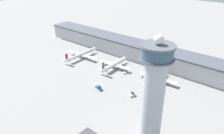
# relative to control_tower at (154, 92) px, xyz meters

# --- Properties ---
(ground_plane) EXTENTS (1000.00, 1000.00, 0.00)m
(ground_plane) POSITION_rel_control_tower_xyz_m (-68.15, 25.94, -32.83)
(ground_plane) COLOR gray
(terminal_building) EXTENTS (266.93, 25.00, 17.50)m
(terminal_building) POSITION_rel_control_tower_xyz_m (-68.15, 95.94, -23.98)
(terminal_building) COLOR #B2B2B7
(terminal_building) RESTS_ON ground
(control_tower) EXTENTS (17.27, 17.27, 64.27)m
(control_tower) POSITION_rel_control_tower_xyz_m (0.00, 0.00, 0.00)
(control_tower) COLOR #ADB2BC
(control_tower) RESTS_ON ground
(airplane_gate_alpha) EXTENTS (36.26, 43.82, 11.80)m
(airplane_gate_alpha) POSITION_rel_control_tower_xyz_m (-119.17, 57.07, -28.53)
(airplane_gate_alpha) COLOR silver
(airplane_gate_alpha) RESTS_ON ground
(airplane_gate_bravo) EXTENTS (32.78, 36.51, 12.64)m
(airplane_gate_bravo) POSITION_rel_control_tower_xyz_m (-75.81, 60.09, -28.65)
(airplane_gate_bravo) COLOR white
(airplane_gate_bravo) RESTS_ON ground
(airplane_gate_charlie) EXTENTS (35.32, 35.30, 12.58)m
(airplane_gate_charlie) POSITION_rel_control_tower_xyz_m (-30.59, 63.49, -28.91)
(airplane_gate_charlie) COLOR white
(airplane_gate_charlie) RESTS_ON ground
(service_truck_catering) EXTENTS (3.66, 6.23, 3.02)m
(service_truck_catering) POSITION_rel_control_tower_xyz_m (-34.19, 31.40, -31.78)
(service_truck_catering) COLOR black
(service_truck_catering) RESTS_ON ground
(service_truck_fuel) EXTENTS (8.30, 4.69, 2.84)m
(service_truck_fuel) POSITION_rel_control_tower_xyz_m (-61.17, 22.21, -31.84)
(service_truck_fuel) COLOR black
(service_truck_fuel) RESTS_ON ground
(service_truck_baggage) EXTENTS (4.24, 7.26, 2.55)m
(service_truck_baggage) POSITION_rel_control_tower_xyz_m (-61.98, 59.48, -31.95)
(service_truck_baggage) COLOR black
(service_truck_baggage) RESTS_ON ground
(service_truck_water) EXTENTS (3.48, 7.92, 3.11)m
(service_truck_water) POSITION_rel_control_tower_xyz_m (-25.58, 61.42, -31.74)
(service_truck_water) COLOR black
(service_truck_water) RESTS_ON ground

